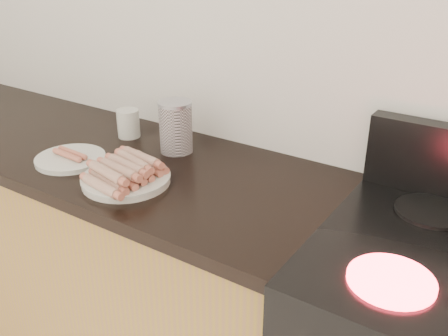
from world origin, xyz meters
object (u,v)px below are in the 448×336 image
Objects in this scene: side_plate at (70,159)px; canister at (176,127)px; main_plate at (126,180)px; mug at (128,123)px.

side_plate is 0.35m from canister.
canister is (0.23, 0.25, 0.08)m from side_plate.
canister is (-0.03, 0.27, 0.08)m from main_plate.
mug is (0.01, 0.26, 0.04)m from side_plate.
main_plate reaches higher than side_plate.
main_plate is at bearing -84.63° from canister.
side_plate is 1.28× the size of canister.
mug is (-0.25, 0.28, 0.04)m from main_plate.
main_plate is 1.16× the size of side_plate.
main_plate is 0.28m from canister.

